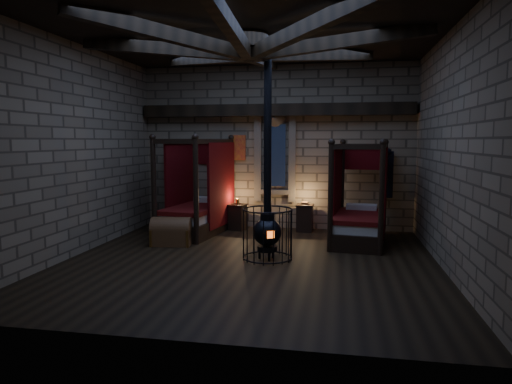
% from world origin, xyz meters
% --- Properties ---
extents(room, '(7.02, 7.02, 4.29)m').
position_xyz_m(room, '(-0.00, 0.09, 3.74)').
color(room, black).
rests_on(room, ground).
extents(bed_left, '(1.47, 2.36, 2.32)m').
position_xyz_m(bed_left, '(-1.79, 2.45, 0.57)').
color(bed_left, black).
rests_on(bed_left, ground).
extents(bed_right, '(1.36, 2.23, 2.21)m').
position_xyz_m(bed_right, '(2.11, 2.10, 0.55)').
color(bed_right, black).
rests_on(bed_right, ground).
extents(trunk_left, '(0.92, 0.65, 0.63)m').
position_xyz_m(trunk_left, '(-1.96, 1.10, 0.28)').
color(trunk_left, brown).
rests_on(trunk_left, ground).
extents(trunk_right, '(0.92, 0.68, 0.62)m').
position_xyz_m(trunk_right, '(1.98, 1.51, 0.27)').
color(trunk_right, brown).
rests_on(trunk_right, ground).
extents(nightstand_left, '(0.49, 0.47, 0.81)m').
position_xyz_m(nightstand_left, '(-0.90, 3.01, 0.34)').
color(nightstand_left, black).
rests_on(nightstand_left, ground).
extents(nightstand_right, '(0.45, 0.43, 0.75)m').
position_xyz_m(nightstand_right, '(0.81, 3.12, 0.35)').
color(nightstand_right, black).
rests_on(nightstand_right, ground).
extents(stove, '(0.96, 0.96, 4.05)m').
position_xyz_m(stove, '(0.31, 0.26, 0.61)').
color(stove, black).
rests_on(stove, ground).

